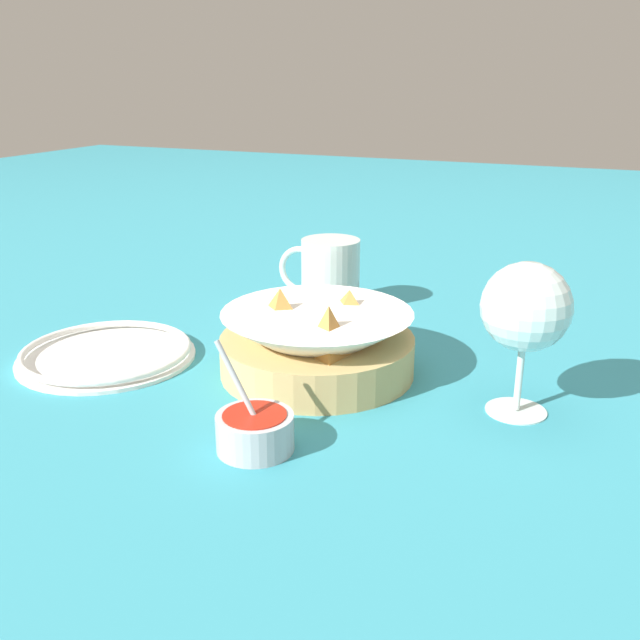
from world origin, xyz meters
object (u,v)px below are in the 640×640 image
(sauce_cup, at_px, (255,430))
(wine_glass, at_px, (526,311))
(beer_mug, at_px, (329,277))
(food_basket, at_px, (320,344))
(side_plate, at_px, (107,353))

(sauce_cup, relative_size, wine_glass, 0.65)
(wine_glass, xyz_separation_m, beer_mug, (0.30, -0.23, -0.06))
(food_basket, height_order, wine_glass, wine_glass)
(food_basket, height_order, beer_mug, beer_mug)
(side_plate, bearing_deg, wine_glass, -173.67)
(wine_glass, relative_size, side_plate, 0.74)
(sauce_cup, xyz_separation_m, side_plate, (0.26, -0.12, -0.01))
(wine_glass, xyz_separation_m, side_plate, (0.47, 0.05, -0.10))
(sauce_cup, relative_size, side_plate, 0.49)
(side_plate, bearing_deg, sauce_cup, 155.74)
(wine_glass, bearing_deg, food_basket, -2.83)
(food_basket, xyz_separation_m, sauce_cup, (-0.01, 0.18, -0.02))
(food_basket, bearing_deg, beer_mug, -69.78)
(food_basket, bearing_deg, sauce_cup, 94.69)
(beer_mug, bearing_deg, sauce_cup, 103.42)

